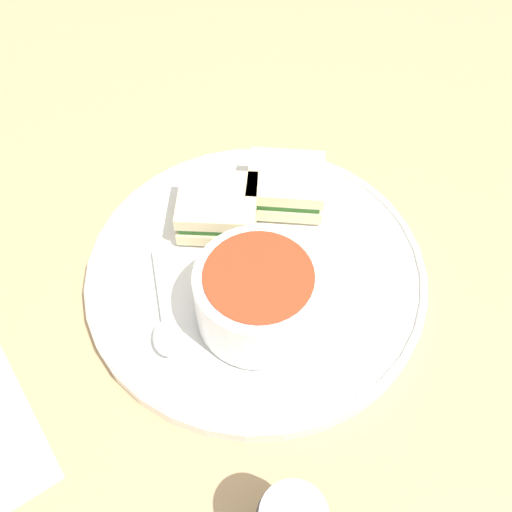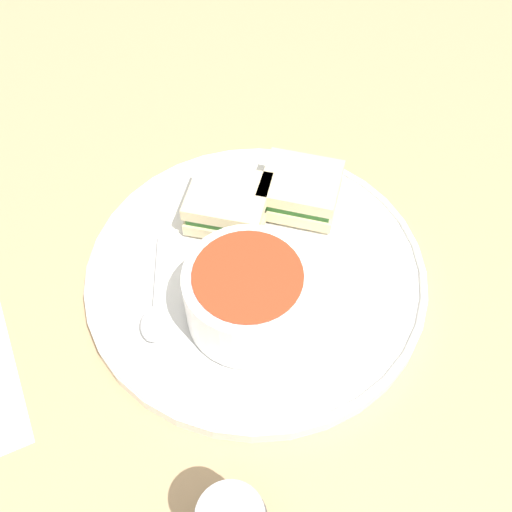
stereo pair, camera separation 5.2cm
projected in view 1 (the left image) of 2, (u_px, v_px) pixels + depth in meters
ground_plane at (256, 278)px, 0.55m from camera, size 2.40×2.40×0.00m
plate at (256, 272)px, 0.54m from camera, size 0.31×0.31×0.02m
soup_bowl at (259, 296)px, 0.48m from camera, size 0.10×0.10×0.06m
spoon at (166, 329)px, 0.49m from camera, size 0.10×0.07×0.01m
sandwich_half_near at (286, 185)px, 0.57m from camera, size 0.10×0.10×0.03m
sandwich_half_far at (218, 208)px, 0.55m from camera, size 0.10×0.10×0.03m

